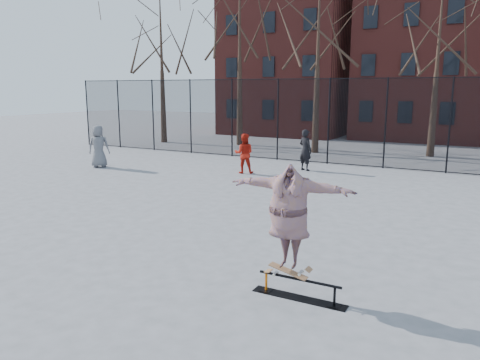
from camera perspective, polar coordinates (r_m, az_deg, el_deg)
The scene contains 10 objects.
ground at distance 10.51m, azimuth -4.87°, elevation -8.57°, with size 100.00×100.00×0.00m, color slate.
skate_rail at distance 8.26m, azimuth 7.21°, elevation -13.22°, with size 1.68×0.26×0.37m.
skateboard at distance 8.22m, azimuth 5.88°, elevation -11.25°, with size 0.75×0.18×0.09m, color #935E3B, non-canonical shape.
skater at distance 7.91m, azimuth 6.01°, elevation -4.99°, with size 2.18×0.59×1.78m, color #663482.
bystander_grey at distance 22.05m, azimuth -16.85°, elevation 3.95°, with size 0.93×0.61×1.90m, color slate.
bystander_black at distance 20.49m, azimuth 7.98°, elevation 3.64°, with size 0.65×0.43×1.79m, color black.
bystander_red at distance 19.63m, azimuth 0.50°, elevation 3.25°, with size 0.81×0.63×1.67m, color #B21C0F.
fence at distance 21.97m, azimuth 14.21°, elevation 6.95°, with size 34.03×0.07×4.00m.
tree_row at distance 26.29m, azimuth 16.71°, elevation 19.07°, with size 33.66×7.46×10.67m.
rowhouses at distance 34.64m, azimuth 21.43°, elevation 14.60°, with size 29.00×7.00×13.00m.
Camera 1 is at (5.51, -8.22, 3.54)m, focal length 35.00 mm.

